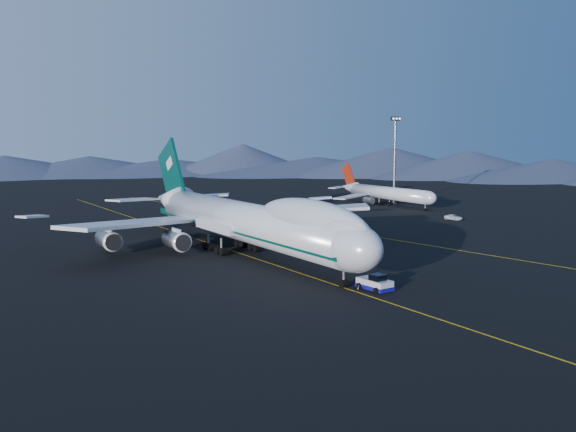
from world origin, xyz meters
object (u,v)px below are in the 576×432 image
second_jet (385,193)px  service_van (454,217)px  pushback_tug (375,284)px  boeing_747 (247,221)px  floodlight_mast (395,160)px

second_jet → service_van: bearing=-98.5°
service_van → pushback_tug: bearing=-149.5°
pushback_tug → second_jet: bearing=45.0°
boeing_747 → second_jet: size_ratio=1.80×
service_van → floodlight_mast: (12.23, 34.88, 12.11)m
boeing_747 → pushback_tug: bearing=-84.6°
boeing_747 → floodlight_mast: (75.06, 48.55, 6.91)m
second_jet → service_van: size_ratio=9.17×
pushback_tug → service_van: 73.99m
boeing_747 → service_van: boeing_747 is taller
boeing_747 → pushback_tug: (2.77, -29.53, -5.14)m
pushback_tug → floodlight_mast: 107.10m
second_jet → floodlight_mast: floodlight_mast is taller
pushback_tug → service_van: bearing=32.3°
pushback_tug → service_van: (60.07, 43.21, -0.06)m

